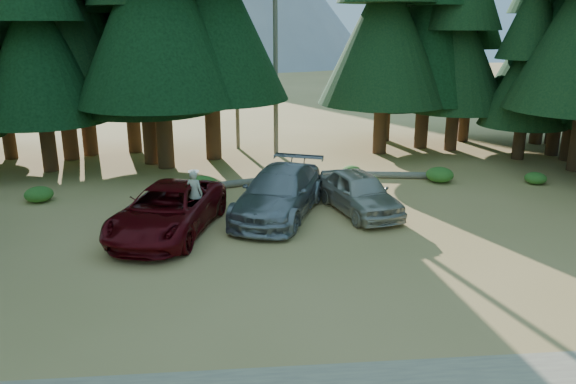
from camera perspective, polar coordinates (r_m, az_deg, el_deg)
name	(u,v)px	position (r m, az deg, el deg)	size (l,w,h in m)	color
ground	(283,269)	(16.16, -0.49, -7.78)	(160.00, 160.00, 0.00)	#B08E4A
forest_belt_north	(261,152)	(30.42, -2.79, 4.08)	(36.00, 7.00, 22.00)	black
snag_front	(275,37)	(29.21, -1.29, 15.45)	(0.24, 0.24, 12.00)	#675C52
snag_back	(236,56)	(30.69, -5.31, 13.59)	(0.20, 0.20, 10.00)	#675C52
red_pickup	(168,210)	(18.93, -12.13, -1.82)	(2.64, 5.74, 1.59)	#59070C
silver_minivan_center	(279,193)	(20.24, -0.89, -0.05)	(2.37, 5.83, 1.69)	gray
silver_minivan_right	(359,192)	(20.73, 7.25, -0.01)	(1.80, 4.48, 1.53)	#B6AFA1
frisbee_player	(195,193)	(18.97, -9.48, -0.11)	(0.69, 0.58, 1.60)	beige
log_left	(233,184)	(23.93, -5.57, 0.84)	(0.31, 0.31, 4.32)	#675C52
log_mid	(337,180)	(24.58, 4.96, 1.26)	(0.28, 0.28, 3.39)	#675C52
log_right	(374,175)	(25.56, 8.75, 1.76)	(0.30, 0.30, 4.73)	#675C52
shrub_far_left	(39,194)	(23.95, -23.98, -0.21)	(1.08, 1.08, 0.60)	#2B7021
shrub_left	(161,194)	(22.79, -12.73, -0.15)	(0.81, 0.81, 0.45)	#2B7021
shrub_center_left	(202,185)	(23.08, -8.71, 0.67)	(1.35, 1.35, 0.74)	#2B7021
shrub_center_right	(352,171)	(25.69, 6.49, 2.13)	(0.88, 0.88, 0.48)	#2B7021
shrub_right	(366,182)	(23.79, 7.92, 1.05)	(1.13, 1.13, 0.62)	#2B7021
shrub_far_right	(440,175)	(25.46, 15.16, 1.71)	(1.19, 1.19, 0.65)	#2B7021
shrub_edge_east	(536,178)	(26.58, 23.85, 1.30)	(0.92, 0.92, 0.50)	#2B7021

